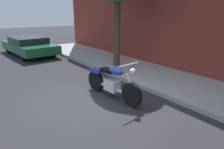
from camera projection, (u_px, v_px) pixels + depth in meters
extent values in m
plane|color=#28282D|center=(95.00, 101.00, 5.84)|extent=(60.00, 60.00, 0.00)
cube|color=#9B9B9B|center=(165.00, 79.00, 7.51)|extent=(19.36, 2.49, 0.14)
cylinder|color=black|center=(132.00, 95.00, 5.46)|extent=(0.66, 0.17, 0.65)
cylinder|color=black|center=(96.00, 81.00, 6.58)|extent=(0.66, 0.17, 0.65)
cube|color=silver|center=(112.00, 85.00, 6.00)|extent=(0.46, 0.32, 0.32)
cube|color=silver|center=(112.00, 88.00, 6.02)|extent=(1.41, 0.21, 0.06)
ellipsoid|color=navy|center=(116.00, 71.00, 5.73)|extent=(0.54, 0.31, 0.22)
cube|color=black|center=(108.00, 70.00, 6.01)|extent=(0.50, 0.28, 0.10)
cube|color=navy|center=(96.00, 71.00, 6.44)|extent=(0.46, 0.28, 0.10)
cylinder|color=silver|center=(130.00, 84.00, 5.42)|extent=(0.27, 0.07, 0.58)
cylinder|color=silver|center=(129.00, 65.00, 5.31)|extent=(0.10, 0.70, 0.04)
sphere|color=silver|center=(133.00, 72.00, 5.25)|extent=(0.17, 0.17, 0.17)
cylinder|color=silver|center=(110.00, 85.00, 6.31)|extent=(0.80, 0.16, 0.09)
cylinder|color=black|center=(53.00, 51.00, 11.49)|extent=(0.66, 0.27, 0.64)
cylinder|color=black|center=(24.00, 55.00, 10.51)|extent=(0.66, 0.27, 0.64)
cylinder|color=black|center=(34.00, 45.00, 13.47)|extent=(0.66, 0.27, 0.64)
cylinder|color=black|center=(8.00, 48.00, 12.48)|extent=(0.66, 0.27, 0.64)
cube|color=#195933|center=(29.00, 47.00, 11.95)|extent=(4.41, 2.21, 0.45)
cube|color=#1E2328|center=(28.00, 40.00, 11.91)|extent=(2.35, 1.82, 0.40)
cylinder|color=#483523|center=(117.00, 31.00, 8.76)|extent=(0.28, 0.28, 3.30)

